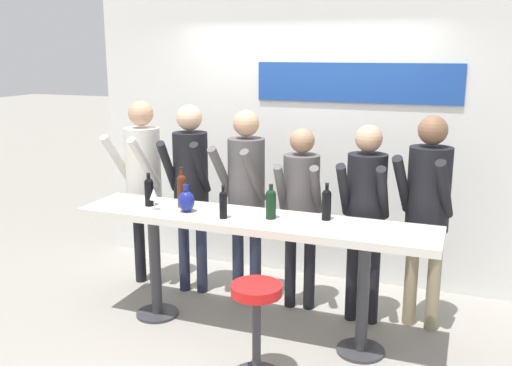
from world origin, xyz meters
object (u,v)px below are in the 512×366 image
at_px(wine_bottle_0, 182,189).
at_px(wine_bottle_1, 327,203).
at_px(person_far_left, 143,172).
at_px(wine_bottle_4, 223,203).
at_px(person_right, 428,199).
at_px(decorative_vase, 186,201).
at_px(wine_bottle_3, 271,202).
at_px(person_left, 190,177).
at_px(wine_glass_0, 154,195).
at_px(bar_stool, 257,317).
at_px(person_center, 301,198).
at_px(tasting_table, 252,234).
at_px(person_center_right, 366,202).
at_px(person_center_left, 246,185).
at_px(wine_bottle_2, 149,191).

height_order(wine_bottle_0, wine_bottle_1, wine_bottle_0).
height_order(person_far_left, wine_bottle_4, person_far_left).
bearing_deg(person_right, decorative_vase, -148.92).
relative_size(wine_bottle_0, wine_bottle_3, 1.23).
bearing_deg(wine_bottle_0, person_far_left, 143.75).
relative_size(person_left, wine_glass_0, 9.88).
relative_size(bar_stool, wine_bottle_4, 2.68).
bearing_deg(person_center, tasting_table, -117.69).
bearing_deg(wine_bottle_3, person_right, 27.13).
height_order(tasting_table, person_center_right, person_center_right).
relative_size(person_center_left, person_right, 0.99).
distance_m(person_left, person_center_left, 0.55).
xyz_separation_m(tasting_table, person_left, (-0.81, 0.56, 0.27)).
height_order(person_center_right, wine_bottle_1, person_center_right).
bearing_deg(wine_bottle_3, person_center, 82.60).
bearing_deg(person_far_left, wine_bottle_3, -12.70).
bearing_deg(wine_bottle_4, wine_bottle_0, 158.06).
bearing_deg(person_center_left, bar_stool, -58.67).
bearing_deg(wine_glass_0, wine_bottle_2, 136.25).
xyz_separation_m(wine_bottle_0, wine_glass_0, (-0.16, -0.17, -0.03)).
bearing_deg(person_right, person_far_left, -167.95).
height_order(person_center_left, wine_bottle_1, person_center_left).
xyz_separation_m(wine_bottle_0, decorative_vase, (0.10, -0.12, -0.06)).
distance_m(bar_stool, person_far_left, 2.08).
xyz_separation_m(person_far_left, wine_bottle_4, (1.12, -0.68, -0.03)).
distance_m(wine_bottle_0, wine_bottle_2, 0.28).
distance_m(wine_glass_0, decorative_vase, 0.27).
bearing_deg(wine_bottle_1, person_far_left, 166.87).
bearing_deg(wine_glass_0, wine_bottle_0, 45.65).
bearing_deg(person_center, person_far_left, 173.47).
bearing_deg(person_right, person_center_left, -166.45).
relative_size(wine_bottle_3, wine_bottle_4, 1.03).
distance_m(person_center_right, wine_bottle_4, 1.15).
height_order(person_right, wine_bottle_3, person_right).
bearing_deg(person_left, person_far_left, 171.06).
bearing_deg(tasting_table, wine_glass_0, -173.32).
height_order(person_left, wine_bottle_4, person_left).
height_order(person_center, wine_bottle_2, person_center).
bearing_deg(tasting_table, person_right, 24.91).
xyz_separation_m(person_center_left, person_center_right, (1.04, -0.03, -0.05)).
bearing_deg(wine_bottle_0, decorative_vase, -49.48).
distance_m(wine_bottle_2, wine_glass_0, 0.15).
bearing_deg(person_center_left, tasting_table, -57.25).
height_order(bar_stool, person_center_right, person_center_right).
relative_size(person_center_left, person_center, 1.09).
distance_m(person_far_left, wine_bottle_0, 0.84).
height_order(person_far_left, wine_bottle_0, person_far_left).
relative_size(person_far_left, person_left, 1.01).
relative_size(person_left, person_center_right, 1.06).
distance_m(person_center_right, wine_bottle_1, 0.44).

